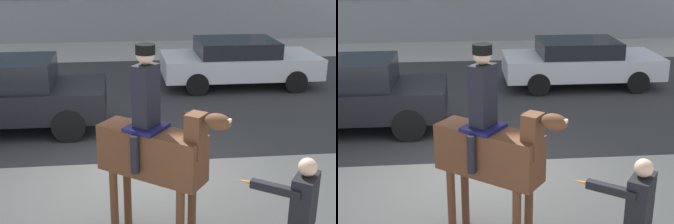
{
  "view_description": "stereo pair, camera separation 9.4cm",
  "coord_description": "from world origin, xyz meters",
  "views": [
    {
      "loc": [
        -0.33,
        -7.43,
        3.71
      ],
      "look_at": [
        0.33,
        -1.2,
        1.56
      ],
      "focal_mm": 50.0,
      "sensor_mm": 36.0,
      "label": 1
    },
    {
      "loc": [
        -0.23,
        -7.43,
        3.71
      ],
      "look_at": [
        0.33,
        -1.2,
        1.56
      ],
      "focal_mm": 50.0,
      "sensor_mm": 36.0,
      "label": 2
    }
  ],
  "objects": [
    {
      "name": "ground_plane",
      "position": [
        0.0,
        0.0,
        0.0
      ],
      "size": [
        80.0,
        80.0,
        0.0
      ],
      "primitive_type": "plane",
      "color": "#9E9B93"
    },
    {
      "name": "pedestrian_bystander",
      "position": [
        1.6,
        -3.13,
        0.97
      ],
      "size": [
        0.9,
        0.51,
        1.66
      ],
      "rotation": [
        0.0,
        0.0,
        2.52
      ],
      "color": "black",
      "rests_on": "ground_plane"
    },
    {
      "name": "mounted_horse_lead",
      "position": [
        0.07,
        -2.02,
        1.38
      ],
      "size": [
        1.61,
        1.32,
        2.68
      ],
      "rotation": [
        0.0,
        0.0,
        -0.64
      ],
      "color": "#59331E",
      "rests_on": "ground_plane"
    },
    {
      "name": "road_surface",
      "position": [
        0.0,
        4.75,
        0.0
      ],
      "size": [
        22.35,
        8.5,
        0.01
      ],
      "color": "#2D2D30",
      "rests_on": "ground_plane"
    },
    {
      "name": "street_car_far_lane",
      "position": [
        3.09,
        5.52,
        0.71
      ],
      "size": [
        4.43,
        2.06,
        1.34
      ],
      "color": "silver",
      "rests_on": "ground_plane"
    },
    {
      "name": "street_car_near_lane",
      "position": [
        -2.64,
        2.47,
        0.81
      ],
      "size": [
        3.93,
        1.82,
        1.57
      ],
      "color": "black",
      "rests_on": "ground_plane"
    }
  ]
}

